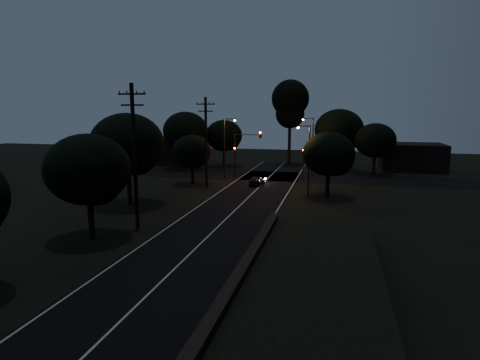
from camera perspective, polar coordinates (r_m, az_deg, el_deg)
The scene contains 23 objects.
ground at distance 17.64m, azimuth -20.20°, elevation -21.56°, with size 160.00×160.00×0.00m, color black.
road_surface at distance 45.23m, azimuth 2.13°, elevation -1.60°, with size 60.00×70.00×0.03m.
retaining_wall at distance 17.51m, azimuth 8.89°, elevation -18.95°, with size 6.93×26.00×1.60m.
utility_pole_mid at distance 31.25m, azimuth -14.78°, elevation 3.53°, with size 2.20×0.30×11.00m.
utility_pole_far at distance 46.86m, azimuth -4.85°, elevation 5.54°, with size 2.20×0.30×10.50m.
tree_left_b at distance 29.65m, azimuth -20.61°, elevation 1.14°, with size 5.87×5.87×7.46m.
tree_left_c at distance 39.28m, azimuth -15.51°, elevation 4.67°, with size 6.96×6.96×8.79m.
tree_left_d at distance 49.56m, azimuth -6.69°, elevation 3.93°, with size 4.77×4.77×6.06m.
tree_far_nw at distance 64.78m, azimuth -2.17°, elevation 6.21°, with size 5.92×5.92×7.49m.
tree_far_w at distance 62.49m, azimuth -7.60°, elevation 6.80°, with size 6.91×6.91×8.81m.
tree_far_ne at distance 62.25m, azimuth 14.14°, elevation 6.79°, with size 7.28×7.28×9.21m.
tree_far_e at distance 59.60m, azimuth 18.88°, elevation 5.21°, with size 5.71×5.71×7.24m.
tree_right_a at distance 42.46m, azimuth 12.74°, elevation 3.44°, with size 5.37×5.37×6.83m.
tall_pine at distance 67.78m, azimuth 7.15°, elevation 10.73°, with size 6.15×6.15×13.98m.
building_left at distance 70.81m, azimuth -10.46°, elevation 4.22°, with size 10.00×8.00×4.40m, color black.
building_right at distance 66.64m, azimuth 23.26°, elevation 3.06°, with size 9.00×7.00×4.00m, color black.
signal_left at distance 54.35m, azimuth -0.74°, elevation 3.37°, with size 0.28×0.35×4.10m.
signal_right at distance 52.84m, azimuth 8.99°, elevation 3.06°, with size 0.28×0.35×4.10m.
signal_mast at distance 53.81m, azimuth 1.01°, elevation 4.91°, with size 3.70×0.35×6.25m.
streetlight_a at distance 52.45m, azimuth -2.03°, elevation 5.10°, with size 1.66×0.26×8.00m.
streetlight_b at distance 56.60m, azimuth 10.10°, elevation 5.31°, with size 1.66×0.26×8.00m.
streetlight_c at distance 42.68m, azimuth 9.57°, elevation 3.48°, with size 1.46×0.26×7.50m.
car at distance 48.84m, azimuth 2.43°, elevation -0.08°, with size 1.32×3.29×1.12m, color black.
Camera 1 is at (8.82, -12.31, 9.04)m, focal length 30.00 mm.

